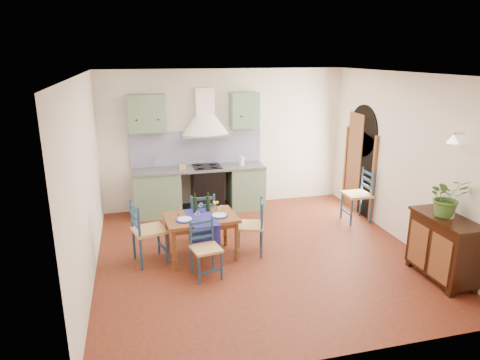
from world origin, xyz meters
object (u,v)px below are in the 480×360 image
object	(u,v)px
chair_near	(205,248)
dining_table	(201,221)
sideboard	(443,246)
potted_plant	(447,197)

from	to	relation	value
chair_near	dining_table	bearing A→B (deg)	85.96
dining_table	sideboard	world-z (taller)	dining_table
chair_near	sideboard	bearing A→B (deg)	-15.63
chair_near	potted_plant	size ratio (longest dim) A/B	1.50
chair_near	sideboard	xyz separation A→B (m)	(3.20, -0.90, 0.08)
sideboard	potted_plant	bearing A→B (deg)	97.34
sideboard	chair_near	bearing A→B (deg)	164.37
chair_near	potted_plant	xyz separation A→B (m)	(3.20, -0.85, 0.78)
dining_table	potted_plant	distance (m)	3.52
chair_near	potted_plant	distance (m)	3.40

